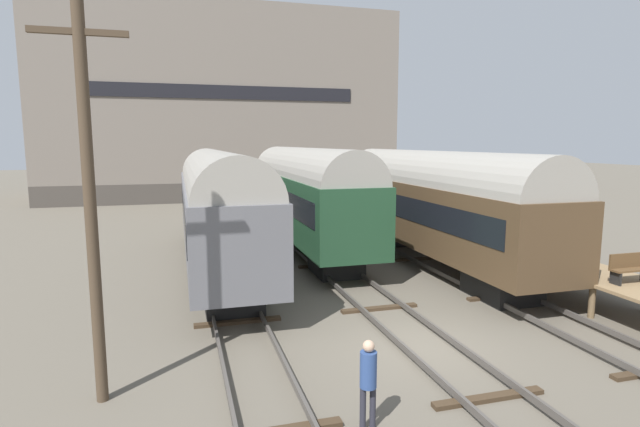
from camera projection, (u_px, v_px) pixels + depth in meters
name	position (u px, v px, depth m)	size (l,w,h in m)	color
ground_plane	(422.00, 345.00, 13.43)	(200.00, 200.00, 0.00)	#60594C
track_left	(252.00, 360.00, 12.17)	(2.60, 60.00, 0.26)	#4C4742
track_middle	(422.00, 340.00, 13.41)	(2.60, 60.00, 0.26)	#4C4742
track_right	(564.00, 324.00, 14.65)	(2.60, 60.00, 0.26)	#4C4742
train_car_brown	(434.00, 201.00, 21.87)	(2.98, 15.32, 5.06)	black
train_car_grey	(218.00, 203.00, 20.99)	(2.85, 16.24, 5.09)	black
train_car_green	(306.00, 192.00, 25.13)	(2.93, 15.33, 5.16)	black
station_platform	(620.00, 283.00, 15.69)	(2.41, 11.00, 1.11)	#8C704C
bench	(630.00, 267.00, 15.38)	(1.40, 0.40, 0.91)	brown
person_worker	(368.00, 376.00, 9.38)	(0.32, 0.32, 1.77)	#282833
utility_pole	(89.00, 192.00, 9.95)	(1.80, 0.24, 8.54)	#473828
warehouse_building	(221.00, 108.00, 51.06)	(33.00, 13.83, 17.90)	#46403A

